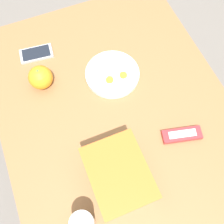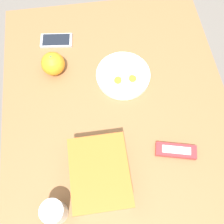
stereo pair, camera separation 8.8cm
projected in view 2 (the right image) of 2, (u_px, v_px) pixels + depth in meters
ground_plane at (115, 158)px, 1.56m from camera, size 10.00×10.00×0.00m
table at (117, 120)px, 1.02m from camera, size 1.03×0.80×0.70m
food_container at (100, 175)px, 0.78m from camera, size 0.21×0.17×0.11m
orange_fruit at (53, 64)px, 0.95m from camera, size 0.09×0.09×0.09m
rice_plate at (123, 73)px, 0.96m from camera, size 0.20×0.20×0.07m
candy_bar at (176, 151)px, 0.85m from camera, size 0.07×0.14×0.02m
cell_phone at (56, 40)px, 1.04m from camera, size 0.08×0.13×0.01m
drinking_glass at (54, 212)px, 0.74m from camera, size 0.07×0.07×0.09m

